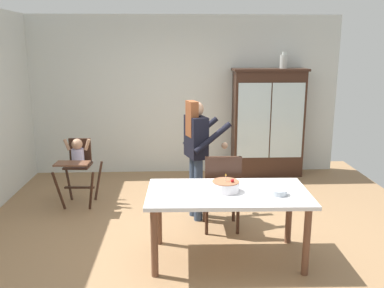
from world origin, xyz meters
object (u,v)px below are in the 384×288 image
high_chair_with_toddler (78,160)px  adult_person (197,145)px  dining_table (228,200)px  serving_bowl (278,192)px  china_cabinet (268,122)px  birthday_cake (226,186)px  ceramic_vase (284,61)px  dining_chair_far_side (222,187)px

high_chair_with_toddler → adult_person: size_ratio=0.62×
high_chair_with_toddler → dining_table: high_chair_with_toddler is taller
serving_bowl → china_cabinet: bearing=79.4°
birthday_cake → ceramic_vase: bearing=65.7°
birthday_cake → high_chair_with_toddler: bearing=139.5°
adult_person → dining_chair_far_side: size_ratio=1.59×
high_chair_with_toddler → serving_bowl: (2.37, -1.70, 0.11)m
ceramic_vase → serving_bowl: bearing=-104.7°
high_chair_with_toddler → serving_bowl: size_ratio=5.28×
dining_table → adult_person: bearing=103.8°
serving_bowl → dining_chair_far_side: bearing=122.2°
high_chair_with_toddler → birthday_cake: 2.44m
china_cabinet → ceramic_vase: ceramic_vase is taller
birthday_cake → serving_bowl: bearing=-12.9°
dining_chair_far_side → birthday_cake: bearing=86.8°
dining_chair_far_side → ceramic_vase: bearing=-118.8°
dining_table → ceramic_vase: bearing=66.2°
china_cabinet → high_chair_with_toddler: size_ratio=1.92×
high_chair_with_toddler → dining_chair_far_side: dining_chair_far_side is taller
adult_person → china_cabinet: bearing=-53.8°
high_chair_with_toddler → dining_chair_far_side: size_ratio=0.99×
dining_chair_far_side → china_cabinet: bearing=-114.3°
serving_bowl → birthday_cake: bearing=167.1°
serving_bowl → dining_chair_far_side: dining_chair_far_side is taller
adult_person → dining_table: adult_person is taller
dining_table → china_cabinet: bearing=70.0°
ceramic_vase → serving_bowl: (-0.79, -3.00, -1.18)m
high_chair_with_toddler → ceramic_vase: bearing=24.8°
adult_person → birthday_cake: size_ratio=5.47×
serving_bowl → dining_chair_far_side: 0.91m
serving_bowl → high_chair_with_toddler: bearing=144.3°
birthday_cake → dining_chair_far_side: size_ratio=0.29×
ceramic_vase → dining_table: (-1.28, -2.90, -1.30)m
ceramic_vase → adult_person: bearing=-130.1°
dining_table → dining_chair_far_side: dining_chair_far_side is taller
china_cabinet → serving_bowl: bearing=-100.6°
china_cabinet → dining_chair_far_side: 2.50m
ceramic_vase → high_chair_with_toddler: bearing=-157.6°
birthday_cake → dining_chair_far_side: (0.04, 0.63, -0.24)m
china_cabinet → dining_chair_far_side: (-1.03, -2.25, -0.36)m
birthday_cake → adult_person: bearing=102.7°
dining_chair_far_side → serving_bowl: bearing=122.6°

